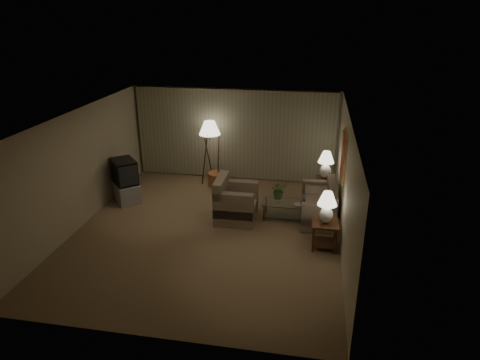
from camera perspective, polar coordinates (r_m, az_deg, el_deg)
name	(u,v)px	position (r m, az deg, el deg)	size (l,w,h in m)	color
ground	(207,231)	(10.01, -4.37, -6.80)	(7.00, 7.00, 0.00)	#947051
room_shell	(221,140)	(10.68, -2.53, 5.32)	(6.04, 7.02, 2.72)	#C3B796
sofa	(318,206)	(10.55, 10.36, -3.37)	(1.64, 0.90, 0.71)	gray
armchair	(236,203)	(10.34, -0.51, -3.13)	(1.01, 0.95, 0.84)	gray
side_table_near	(325,230)	(9.32, 11.25, -6.60)	(0.56, 0.56, 0.60)	#3C2010
side_table_far	(324,185)	(11.68, 11.16, -0.63)	(0.48, 0.41, 0.60)	#3C2010
table_lamp_near	(327,205)	(9.05, 11.53, -3.25)	(0.41, 0.41, 0.70)	white
table_lamp_far	(326,162)	(11.46, 11.39, 2.31)	(0.43, 0.43, 0.74)	white
coffee_table	(284,208)	(10.51, 5.94, -3.69)	(1.09, 0.59, 0.41)	silver
tv_cabinet	(126,191)	(11.82, -14.90, -1.47)	(1.00, 1.04, 0.50)	#A4A4A7
crt_tv	(124,171)	(11.62, -15.17, 1.10)	(0.89, 0.91, 0.64)	black
floor_lamp	(210,151)	(12.34, -3.99, 3.82)	(0.60, 0.60, 1.86)	#3C2010
ottoman	(218,179)	(12.44, -2.93, 0.15)	(0.57, 0.57, 0.38)	#A96539
vase	(279,199)	(10.43, 5.17, -2.56)	(0.15, 0.15, 0.16)	white
flowers	(279,188)	(10.31, 5.23, -1.04)	(0.40, 0.35, 0.44)	#4C7433
book	(295,205)	(10.35, 7.31, -3.29)	(0.15, 0.20, 0.02)	olive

